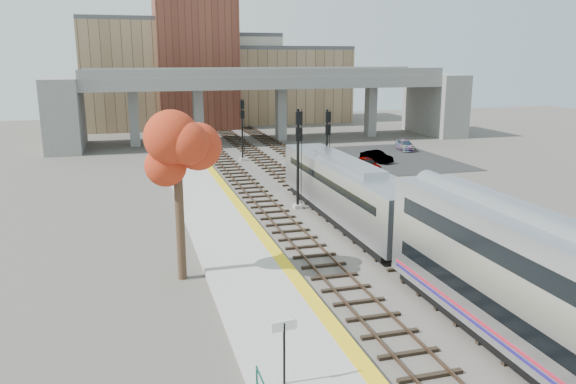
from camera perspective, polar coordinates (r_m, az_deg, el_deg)
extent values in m
plane|color=#47423D|center=(32.31, 8.49, -6.37)|extent=(160.00, 160.00, 0.00)
cube|color=#9E9E99|center=(30.11, -4.28, -7.42)|extent=(4.50, 60.00, 0.35)
cube|color=yellow|center=(30.45, -0.77, -6.77)|extent=(0.70, 60.00, 0.01)
cube|color=black|center=(42.61, -2.40, -1.20)|extent=(2.50, 95.00, 0.14)
cube|color=brown|center=(42.42, -3.34, -1.13)|extent=(0.07, 95.00, 0.14)
cube|color=brown|center=(42.75, -1.47, -0.99)|extent=(0.07, 95.00, 0.14)
cube|color=black|center=(43.75, 2.95, -0.82)|extent=(2.50, 95.00, 0.14)
cube|color=brown|center=(43.50, 2.06, -0.74)|extent=(0.07, 95.00, 0.14)
cube|color=brown|center=(43.95, 3.84, -0.61)|extent=(0.07, 95.00, 0.14)
cube|color=black|center=(45.17, 7.76, -0.46)|extent=(2.50, 95.00, 0.14)
cube|color=brown|center=(44.87, 6.92, -0.39)|extent=(0.07, 95.00, 0.14)
cube|color=brown|center=(45.43, 8.59, -0.26)|extent=(0.07, 95.00, 0.14)
cube|color=slate|center=(74.78, -2.24, 11.15)|extent=(46.00, 10.00, 1.50)
cube|color=slate|center=(70.08, -1.29, 12.01)|extent=(46.00, 0.20, 1.00)
cube|color=slate|center=(79.40, -3.09, 12.19)|extent=(46.00, 0.20, 1.00)
cube|color=slate|center=(72.94, -15.39, 7.27)|extent=(1.20, 1.60, 7.00)
cube|color=slate|center=(73.46, -9.10, 7.62)|extent=(1.20, 1.60, 7.00)
cube|color=slate|center=(75.58, -0.72, 7.95)|extent=(1.20, 1.60, 7.00)
cube|color=slate|center=(79.98, 8.39, 8.12)|extent=(1.20, 1.60, 7.00)
cube|color=slate|center=(73.21, -21.74, 7.40)|extent=(4.00, 12.00, 8.50)
cube|color=slate|center=(84.52, 14.68, 8.63)|extent=(4.00, 12.00, 8.50)
cube|color=tan|center=(92.64, -14.54, 11.36)|extent=(18.00, 14.00, 16.00)
cube|color=#4C4C4F|center=(92.75, -14.85, 16.49)|extent=(18.00, 14.00, 0.60)
cube|color=beige|center=(99.07, -6.33, 11.25)|extent=(16.00, 16.00, 14.00)
cube|color=#4C4C4F|center=(99.05, -6.45, 15.47)|extent=(16.00, 16.00, 0.60)
cube|color=brown|center=(90.21, -9.34, 12.84)|extent=(12.00, 10.00, 20.00)
cube|color=tan|center=(99.37, -0.32, 10.76)|extent=(20.00, 14.00, 12.00)
cube|color=#4C4C4F|center=(99.25, -0.33, 14.39)|extent=(20.00, 14.00, 0.60)
cube|color=black|center=(62.65, 9.64, 3.37)|extent=(14.00, 18.00, 0.04)
cube|color=#A8AAB2|center=(37.85, 5.88, 0.40)|extent=(3.00, 19.00, 3.20)
cube|color=black|center=(46.52, 1.54, 3.70)|extent=(2.20, 0.06, 1.10)
cube|color=black|center=(37.72, 5.90, 1.28)|extent=(3.02, 16.15, 0.50)
cube|color=black|center=(38.32, 5.81, -2.30)|extent=(2.70, 17.10, 0.50)
cube|color=#A8AAB2|center=(37.48, 5.94, 3.08)|extent=(1.60, 9.50, 0.40)
cube|color=#9E9E99|center=(41.50, 0.99, -1.48)|extent=(0.60, 0.60, 0.30)
cylinder|color=black|center=(40.72, 1.01, 3.30)|extent=(0.21, 0.21, 7.33)
cube|color=black|center=(40.05, 1.13, 7.51)|extent=(0.47, 0.18, 0.94)
cube|color=black|center=(40.19, 1.12, 5.88)|extent=(0.47, 0.18, 0.94)
cube|color=#9E9E99|center=(47.56, 3.88, 0.45)|extent=(0.60, 0.60, 0.30)
cylinder|color=black|center=(46.93, 3.94, 4.27)|extent=(0.19, 0.19, 6.73)
cube|color=black|center=(46.33, 4.11, 7.62)|extent=(0.43, 0.18, 0.87)
cube|color=black|center=(46.45, 4.08, 6.33)|extent=(0.43, 0.18, 0.87)
cube|color=#9E9E99|center=(60.75, -4.62, 3.32)|extent=(0.60, 0.60, 0.30)
cylinder|color=black|center=(60.27, -4.68, 6.27)|extent=(0.19, 0.19, 6.59)
cube|color=black|center=(59.74, -4.68, 8.84)|extent=(0.42, 0.18, 0.85)
cube|color=black|center=(59.84, -4.66, 7.85)|extent=(0.42, 0.18, 0.85)
cylinder|color=black|center=(19.19, -0.39, -16.10)|extent=(0.08, 0.08, 2.20)
cube|color=white|center=(18.71, -0.39, -13.44)|extent=(0.90, 0.16, 0.35)
cylinder|color=#382619|center=(28.27, -10.92, -2.86)|extent=(0.44, 0.44, 6.13)
ellipsoid|color=red|center=(27.50, -11.24, 4.16)|extent=(3.60, 3.60, 4.38)
imported|color=#99999E|center=(55.47, 8.00, 2.83)|extent=(1.88, 4.03, 1.33)
imported|color=#99999E|center=(60.14, 8.99, 3.58)|extent=(2.66, 3.93, 1.22)
imported|color=#99999E|center=(68.68, 11.82, 4.67)|extent=(2.15, 4.16, 1.15)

